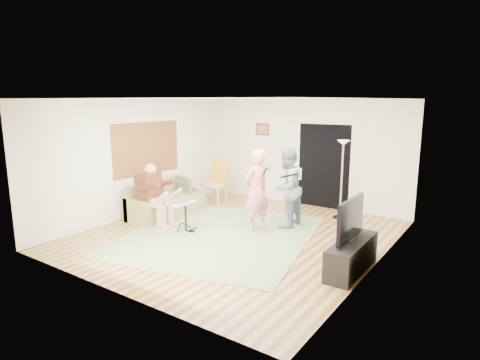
% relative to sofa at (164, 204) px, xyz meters
% --- Properties ---
extents(floor, '(6.00, 6.00, 0.00)m').
position_rel_sofa_xyz_m(floor, '(2.29, -0.23, -0.26)').
color(floor, brown).
rests_on(floor, ground).
extents(walls, '(5.50, 6.00, 2.70)m').
position_rel_sofa_xyz_m(walls, '(2.29, -0.23, 1.09)').
color(walls, beige).
rests_on(walls, floor).
extents(ceiling, '(6.00, 6.00, 0.00)m').
position_rel_sofa_xyz_m(ceiling, '(2.29, -0.23, 2.44)').
color(ceiling, white).
rests_on(ceiling, walls).
extents(window_blinds, '(0.00, 2.05, 2.05)m').
position_rel_sofa_xyz_m(window_blinds, '(-0.46, -0.03, 1.29)').
color(window_blinds, brown).
rests_on(window_blinds, walls).
extents(doorway, '(2.10, 0.00, 2.10)m').
position_rel_sofa_xyz_m(doorway, '(2.84, 2.76, 0.79)').
color(doorway, black).
rests_on(doorway, walls).
extents(picture_frame, '(0.42, 0.03, 0.32)m').
position_rel_sofa_xyz_m(picture_frame, '(1.04, 2.76, 1.64)').
color(picture_frame, '#3F2314').
rests_on(picture_frame, walls).
extents(area_rug, '(4.27, 4.61, 0.02)m').
position_rel_sofa_xyz_m(area_rug, '(2.01, -0.44, -0.25)').
color(area_rug, '#687D4C').
rests_on(area_rug, floor).
extents(sofa, '(0.79, 1.92, 0.78)m').
position_rel_sofa_xyz_m(sofa, '(0.00, 0.00, 0.00)').
color(sofa, '#96844B').
rests_on(sofa, floor).
extents(drummer, '(0.87, 0.48, 1.33)m').
position_rel_sofa_xyz_m(drummer, '(0.41, -0.65, 0.26)').
color(drummer, '#542617').
rests_on(drummer, sofa).
extents(drum_kit, '(0.36, 0.64, 0.66)m').
position_rel_sofa_xyz_m(drum_kit, '(1.29, -0.65, 0.03)').
color(drum_kit, black).
rests_on(drum_kit, floor).
extents(singer, '(0.55, 0.70, 1.71)m').
position_rel_sofa_xyz_m(singer, '(2.44, 0.24, 0.60)').
color(singer, pink).
rests_on(singer, floor).
extents(microphone, '(0.06, 0.06, 0.24)m').
position_rel_sofa_xyz_m(microphone, '(2.64, 0.24, 1.02)').
color(microphone, black).
rests_on(microphone, singer).
extents(guitarist, '(0.68, 0.86, 1.71)m').
position_rel_sofa_xyz_m(guitarist, '(2.84, 0.80, 0.60)').
color(guitarist, slate).
rests_on(guitarist, floor).
extents(guitar_held, '(0.22, 0.61, 0.26)m').
position_rel_sofa_xyz_m(guitar_held, '(3.04, 0.80, 0.91)').
color(guitar_held, white).
rests_on(guitar_held, guitarist).
extents(guitar_spare, '(0.28, 0.25, 0.76)m').
position_rel_sofa_xyz_m(guitar_spare, '(4.58, 0.13, -0.04)').
color(guitar_spare, black).
rests_on(guitar_spare, floor).
extents(torchiere_lamp, '(0.32, 0.32, 1.80)m').
position_rel_sofa_xyz_m(torchiere_lamp, '(3.56, 2.09, 0.98)').
color(torchiere_lamp, black).
rests_on(torchiere_lamp, floor).
extents(dining_chair, '(0.50, 0.52, 1.08)m').
position_rel_sofa_xyz_m(dining_chair, '(0.41, 1.52, 0.13)').
color(dining_chair, tan).
rests_on(dining_chair, floor).
extents(tv_cabinet, '(0.40, 1.40, 0.50)m').
position_rel_sofa_xyz_m(tv_cabinet, '(4.79, -0.62, -0.01)').
color(tv_cabinet, black).
rests_on(tv_cabinet, floor).
extents(television, '(0.06, 1.02, 0.66)m').
position_rel_sofa_xyz_m(television, '(4.74, -0.62, 0.59)').
color(television, black).
rests_on(television, tv_cabinet).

